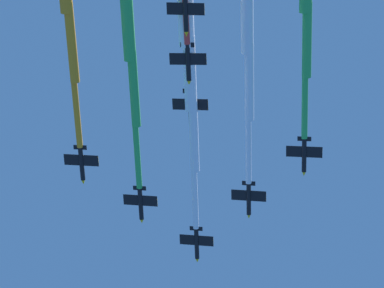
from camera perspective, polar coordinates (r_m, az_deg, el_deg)
name	(u,v)px	position (r m, az deg, el deg)	size (l,w,h in m)	color
jet_lead	(189,71)	(200.66, -0.17, 4.70)	(67.90, 33.60, 4.14)	black
jet_port_inner	(127,18)	(197.24, -4.20, 8.10)	(69.75, 34.72, 4.16)	black
jet_starboard_inner	(246,9)	(196.94, 3.52, 8.63)	(70.89, 34.65, 4.13)	black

